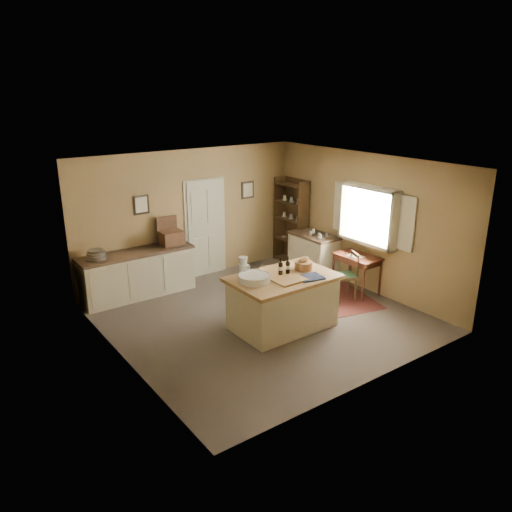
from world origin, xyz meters
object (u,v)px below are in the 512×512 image
at_px(desk_chair, 345,276).
at_px(work_island, 282,300).
at_px(right_cabinet, 313,254).
at_px(shelving_unit, 292,221).
at_px(writing_desk, 357,260).
at_px(sideboard, 138,272).

bearing_deg(desk_chair, work_island, -147.71).
relative_size(right_cabinet, shelving_unit, 0.56).
relative_size(work_island, right_cabinet, 1.62).
bearing_deg(writing_desk, desk_chair, -172.29).
bearing_deg(desk_chair, sideboard, 166.02).
height_order(writing_desk, desk_chair, desk_chair).
height_order(desk_chair, shelving_unit, shelving_unit).
distance_m(sideboard, shelving_unit, 3.72).
relative_size(writing_desk, shelving_unit, 0.46).
bearing_deg(work_island, right_cabinet, 36.25).
relative_size(work_island, desk_chair, 1.99).
bearing_deg(writing_desk, work_island, -171.27).
height_order(work_island, writing_desk, work_island).
relative_size(sideboard, desk_chair, 2.50).
relative_size(sideboard, right_cabinet, 2.04).
relative_size(writing_desk, desk_chair, 1.01).
bearing_deg(sideboard, desk_chair, -37.31).
distance_m(desk_chair, right_cabinet, 1.35).
distance_m(sideboard, desk_chair, 3.97).
bearing_deg(right_cabinet, desk_chair, -106.24).
height_order(sideboard, right_cabinet, sideboard).
relative_size(sideboard, shelving_unit, 1.13).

